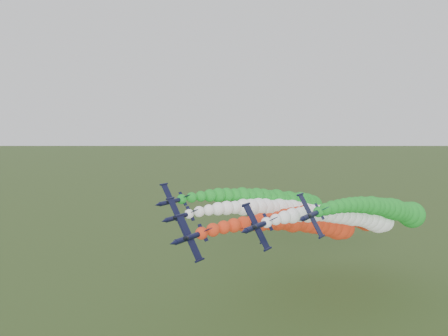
{
  "coord_description": "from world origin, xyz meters",
  "views": [
    {
      "loc": [
        48.72,
        -73.43,
        59.03
      ],
      "look_at": [
        -6.33,
        6.5,
        48.32
      ],
      "focal_mm": 35.0,
      "sensor_mm": 36.0,
      "label": 1
    }
  ],
  "objects_px": {
    "jet_lead": "(316,225)",
    "jet_outer_right": "(394,211)",
    "jet_outer_left": "(287,202)",
    "jet_inner_left": "(291,211)",
    "jet_inner_right": "(360,217)",
    "jet_trail": "(344,217)"
  },
  "relations": [
    {
      "from": "jet_lead",
      "to": "jet_outer_right",
      "type": "bearing_deg",
      "value": 46.87
    },
    {
      "from": "jet_outer_left",
      "to": "jet_outer_right",
      "type": "relative_size",
      "value": 1.0
    },
    {
      "from": "jet_inner_left",
      "to": "jet_inner_right",
      "type": "bearing_deg",
      "value": -3.86
    },
    {
      "from": "jet_outer_right",
      "to": "jet_trail",
      "type": "bearing_deg",
      "value": 168.07
    },
    {
      "from": "jet_inner_left",
      "to": "jet_inner_right",
      "type": "height_order",
      "value": "jet_inner_right"
    },
    {
      "from": "jet_lead",
      "to": "jet_inner_left",
      "type": "xyz_separation_m",
      "value": [
        -12.73,
        9.01,
        1.1
      ]
    },
    {
      "from": "jet_lead",
      "to": "jet_inner_right",
      "type": "bearing_deg",
      "value": 33.54
    },
    {
      "from": "jet_inner_left",
      "to": "jet_lead",
      "type": "bearing_deg",
      "value": -35.27
    },
    {
      "from": "jet_inner_left",
      "to": "jet_trail",
      "type": "height_order",
      "value": "jet_inner_left"
    },
    {
      "from": "jet_inner_left",
      "to": "jet_inner_right",
      "type": "distance_m",
      "value": 23.98
    },
    {
      "from": "jet_outer_right",
      "to": "jet_trail",
      "type": "height_order",
      "value": "jet_outer_right"
    },
    {
      "from": "jet_lead",
      "to": "jet_outer_left",
      "type": "xyz_separation_m",
      "value": [
        -18.02,
        16.39,
        2.81
      ]
    },
    {
      "from": "jet_lead",
      "to": "jet_outer_left",
      "type": "height_order",
      "value": "jet_outer_left"
    },
    {
      "from": "jet_inner_left",
      "to": "jet_inner_right",
      "type": "xyz_separation_m",
      "value": [
        23.89,
        -1.61,
        1.31
      ]
    },
    {
      "from": "jet_lead",
      "to": "jet_trail",
      "type": "distance_m",
      "value": 23.28
    },
    {
      "from": "jet_inner_left",
      "to": "jet_trail",
      "type": "distance_m",
      "value": 19.83
    },
    {
      "from": "jet_inner_right",
      "to": "jet_outer_left",
      "type": "height_order",
      "value": "jet_outer_left"
    },
    {
      "from": "jet_inner_right",
      "to": "jet_outer_left",
      "type": "xyz_separation_m",
      "value": [
        -29.18,
        8.99,
        0.39
      ]
    },
    {
      "from": "jet_lead",
      "to": "jet_inner_left",
      "type": "relative_size",
      "value": 1.0
    },
    {
      "from": "jet_inner_left",
      "to": "jet_trail",
      "type": "bearing_deg",
      "value": 46.32
    },
    {
      "from": "jet_lead",
      "to": "jet_outer_right",
      "type": "xyz_separation_m",
      "value": [
        18.29,
        19.53,
        3.27
      ]
    },
    {
      "from": "jet_outer_right",
      "to": "jet_inner_right",
      "type": "bearing_deg",
      "value": -120.46
    }
  ]
}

